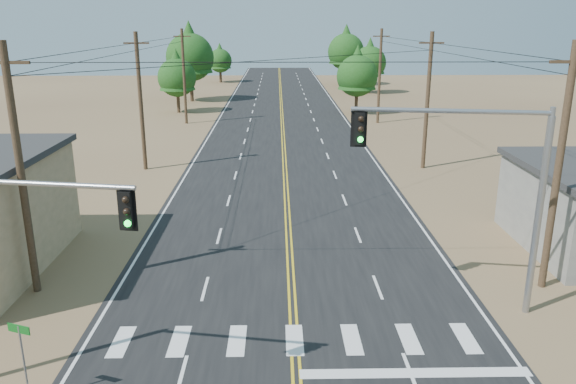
{
  "coord_description": "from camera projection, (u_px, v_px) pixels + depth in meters",
  "views": [
    {
      "loc": [
        -0.56,
        -9.17,
        10.61
      ],
      "look_at": [
        -0.1,
        14.28,
        3.5
      ],
      "focal_mm": 35.0,
      "sensor_mm": 36.0,
      "label": 1
    }
  ],
  "objects": [
    {
      "name": "tree_left_mid",
      "position": [
        190.0,
        52.0,
        76.84
      ],
      "size": [
        6.55,
        6.55,
        10.91
      ],
      "color": "#3F2D1E",
      "rests_on": "ground"
    },
    {
      "name": "signal_mast_right",
      "position": [
        484.0,
        175.0,
        20.19
      ],
      "size": [
        6.94,
        1.39,
        7.83
      ],
      "rotation": [
        0.0,
        0.0,
        -0.16
      ],
      "color": "gray",
      "rests_on": "ground"
    },
    {
      "name": "utility_pole_left_far",
      "position": [
        184.0,
        76.0,
        59.94
      ],
      "size": [
        1.8,
        0.3,
        10.0
      ],
      "color": "#4C3826",
      "rests_on": "ground"
    },
    {
      "name": "tree_right_near",
      "position": [
        357.0,
        72.0,
        66.6
      ],
      "size": [
        4.9,
        4.9,
        8.16
      ],
      "color": "#3F2D1E",
      "rests_on": "ground"
    },
    {
      "name": "utility_pole_left_mid",
      "position": [
        141.0,
        101.0,
        40.8
      ],
      "size": [
        1.8,
        0.3,
        10.0
      ],
      "color": "#4C3826",
      "rests_on": "ground"
    },
    {
      "name": "tree_right_mid",
      "position": [
        370.0,
        59.0,
        85.88
      ],
      "size": [
        5.07,
        5.07,
        8.44
      ],
      "color": "#3F2D1E",
      "rests_on": "ground"
    },
    {
      "name": "tree_left_near",
      "position": [
        177.0,
        74.0,
        67.42
      ],
      "size": [
        4.6,
        4.6,
        7.67
      ],
      "color": "#3F2D1E",
      "rests_on": "ground"
    },
    {
      "name": "utility_pole_right_near",
      "position": [
        558.0,
        168.0,
        22.05
      ],
      "size": [
        1.8,
        0.3,
        10.0
      ],
      "color": "#4C3826",
      "rests_on": "ground"
    },
    {
      "name": "street_sign",
      "position": [
        22.0,
        351.0,
        15.83
      ],
      "size": [
        0.72,
        0.29,
        2.55
      ],
      "rotation": [
        0.0,
        0.0,
        -0.36
      ],
      "color": "gray",
      "rests_on": "ground"
    },
    {
      "name": "utility_pole_right_far",
      "position": [
        380.0,
        76.0,
        60.33
      ],
      "size": [
        1.8,
        0.3,
        10.0
      ],
      "color": "#4C3826",
      "rests_on": "ground"
    },
    {
      "name": "utility_pole_right_mid",
      "position": [
        427.0,
        100.0,
        41.19
      ],
      "size": [
        1.8,
        0.3,
        10.0
      ],
      "color": "#4C3826",
      "rests_on": "ground"
    },
    {
      "name": "road",
      "position": [
        285.0,
        175.0,
        40.56
      ],
      "size": [
        15.0,
        200.0,
        0.02
      ],
      "primitive_type": "cube",
      "color": "black",
      "rests_on": "ground"
    },
    {
      "name": "tree_left_far",
      "position": [
        220.0,
        58.0,
        101.98
      ],
      "size": [
        4.26,
        4.26,
        7.09
      ],
      "color": "#3F2D1E",
      "rests_on": "ground"
    },
    {
      "name": "tree_right_far",
      "position": [
        346.0,
        48.0,
        96.57
      ],
      "size": [
        6.24,
        6.24,
        10.4
      ],
      "color": "#3F2D1E",
      "rests_on": "ground"
    },
    {
      "name": "utility_pole_left_near",
      "position": [
        20.0,
        171.0,
        21.66
      ],
      "size": [
        1.8,
        0.3,
        10.0
      ],
      "color": "#4C3826",
      "rests_on": "ground"
    }
  ]
}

